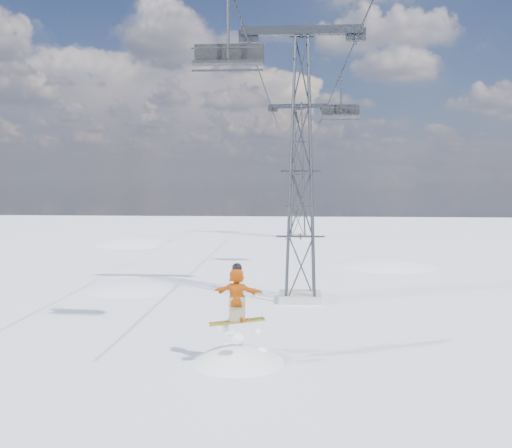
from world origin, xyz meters
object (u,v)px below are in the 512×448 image
object	(u,v)px
lift_tower_near	(301,172)
lift_tower_far	(298,175)
snowboarder_jump	(238,418)
lift_chair_near	(228,56)

from	to	relation	value
lift_tower_near	lift_tower_far	bearing A→B (deg)	90.00
snowboarder_jump	lift_chair_near	bearing A→B (deg)	108.00
lift_tower_far	snowboarder_jump	world-z (taller)	lift_tower_far
lift_tower_near	snowboarder_jump	size ratio (longest dim) A/B	1.67
lift_tower_near	lift_chair_near	world-z (taller)	lift_tower_near
lift_tower_far	lift_chair_near	xyz separation A→B (m)	(-2.20, -32.11, 3.33)
lift_chair_near	lift_tower_far	bearing A→B (deg)	86.08
lift_tower_far	lift_chair_near	world-z (taller)	lift_tower_far
lift_tower_far	snowboarder_jump	size ratio (longest dim) A/B	1.67
lift_tower_near	lift_tower_far	size ratio (longest dim) A/B	1.00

